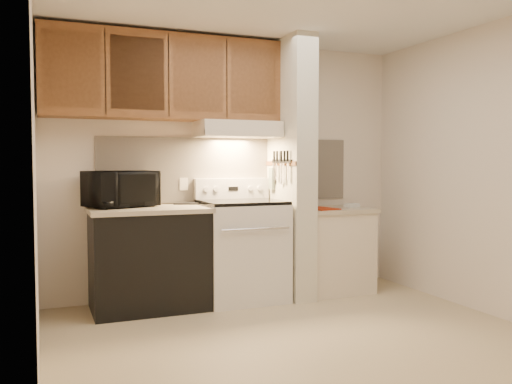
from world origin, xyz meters
TOP-DOWN VIEW (x-y plane):
  - floor at (0.00, 0.00)m, footprint 3.60×3.60m
  - ceiling at (0.00, 0.00)m, footprint 3.60×3.60m
  - wall_back at (0.00, 1.50)m, footprint 3.60×2.50m
  - wall_left at (-1.80, 0.00)m, footprint 0.02×3.00m
  - wall_right at (1.80, 0.00)m, footprint 0.02×3.00m
  - backsplash at (0.00, 1.49)m, footprint 2.60×0.02m
  - range_body at (0.00, 1.16)m, footprint 0.76×0.65m
  - oven_window at (0.00, 0.84)m, footprint 0.50×0.01m
  - oven_handle at (0.00, 0.80)m, footprint 0.65×0.02m
  - cooktop at (0.00, 1.16)m, footprint 0.74×0.64m
  - range_backguard at (0.00, 1.44)m, footprint 0.76×0.08m
  - range_display at (0.00, 1.40)m, footprint 0.10×0.01m
  - range_knob_left_outer at (-0.28, 1.40)m, footprint 0.05×0.02m
  - range_knob_left_inner at (-0.18, 1.40)m, footprint 0.05×0.02m
  - range_knob_right_inner at (0.18, 1.40)m, footprint 0.05×0.02m
  - range_knob_right_outer at (0.28, 1.40)m, footprint 0.05×0.02m
  - dishwasher_front at (-0.88, 1.17)m, footprint 1.00×0.63m
  - left_countertop at (-0.88, 1.17)m, footprint 1.04×0.67m
  - spoon_rest at (-0.48, 1.36)m, footprint 0.25×0.16m
  - teal_jar at (-1.23, 1.25)m, footprint 0.11×0.11m
  - outlet at (-0.48, 1.48)m, footprint 0.08×0.01m
  - microwave at (-1.10, 1.31)m, footprint 0.69×0.59m
  - partition_pillar at (0.51, 1.15)m, footprint 0.22×0.70m
  - pillar_trim at (0.39, 1.15)m, footprint 0.01×0.70m
  - knife_strip at (0.39, 1.10)m, footprint 0.02×0.42m
  - knife_blade_a at (0.38, 0.93)m, footprint 0.01×0.03m
  - knife_handle_a at (0.38, 0.94)m, footprint 0.02×0.02m
  - knife_blade_b at (0.38, 1.03)m, footprint 0.01×0.04m
  - knife_handle_b at (0.38, 1.01)m, footprint 0.02×0.02m
  - knife_blade_c at (0.38, 1.09)m, footprint 0.01×0.04m
  - knife_handle_c at (0.38, 1.09)m, footprint 0.02×0.02m
  - knife_blade_d at (0.38, 1.19)m, footprint 0.01×0.04m
  - knife_handle_d at (0.38, 1.18)m, footprint 0.02×0.02m
  - knife_blade_e at (0.38, 1.26)m, footprint 0.01×0.04m
  - knife_handle_e at (0.38, 1.25)m, footprint 0.02×0.02m
  - oven_mitt at (0.38, 1.32)m, footprint 0.03×0.09m
  - right_cab_base at (0.97, 1.15)m, footprint 0.70×0.60m
  - right_countertop at (0.97, 1.15)m, footprint 0.74×0.64m
  - red_folder at (0.79, 1.05)m, footprint 0.30×0.37m
  - white_box at (1.19, 1.13)m, footprint 0.15×0.12m
  - range_hood at (0.00, 1.28)m, footprint 0.78×0.44m
  - hood_lip at (0.00, 1.07)m, footprint 0.78×0.04m
  - upper_cabinets at (-0.69, 1.32)m, footprint 2.18×0.33m
  - cab_door_a at (-1.51, 1.17)m, footprint 0.46×0.01m
  - cab_gap_a at (-1.23, 1.16)m, footprint 0.01×0.01m
  - cab_door_b at (-0.96, 1.17)m, footprint 0.46×0.01m
  - cab_gap_b at (-0.69, 1.16)m, footprint 0.01×0.01m
  - cab_door_c at (-0.42, 1.17)m, footprint 0.46×0.01m
  - cab_gap_c at (-0.14, 1.16)m, footprint 0.01×0.01m
  - cab_door_d at (0.13, 1.17)m, footprint 0.46×0.01m

SIDE VIEW (x-z plane):
  - floor at x=0.00m, z-range 0.00..0.00m
  - right_cab_base at x=0.97m, z-range 0.00..0.81m
  - dishwasher_front at x=-0.88m, z-range 0.00..0.87m
  - range_body at x=0.00m, z-range 0.00..0.92m
  - oven_window at x=0.00m, z-range 0.35..0.65m
  - oven_handle at x=0.00m, z-range 0.71..0.73m
  - right_countertop at x=0.97m, z-range 0.81..0.85m
  - red_folder at x=0.79m, z-range 0.85..0.86m
  - white_box at x=1.19m, z-range 0.85..0.89m
  - left_countertop at x=-0.88m, z-range 0.87..0.91m
  - spoon_rest at x=-0.48m, z-range 0.91..0.93m
  - cooktop at x=0.00m, z-range 0.92..0.95m
  - teal_jar at x=-1.23m, z-range 0.91..1.01m
  - range_backguard at x=0.00m, z-range 0.95..1.15m
  - range_display at x=0.00m, z-range 1.03..1.07m
  - range_knob_left_outer at x=-0.28m, z-range 1.03..1.07m
  - range_knob_left_inner at x=-0.18m, z-range 1.03..1.07m
  - range_knob_right_inner at x=0.18m, z-range 1.03..1.07m
  - range_knob_right_outer at x=0.28m, z-range 1.03..1.07m
  - microwave at x=-1.10m, z-range 0.91..1.23m
  - outlet at x=-0.48m, z-range 1.04..1.16m
  - oven_mitt at x=0.38m, z-range 1.04..1.25m
  - knife_blade_c at x=0.38m, z-range 1.10..1.30m
  - knife_blade_b at x=0.38m, z-range 1.12..1.30m
  - knife_blade_e at x=0.38m, z-range 1.12..1.30m
  - knife_blade_a at x=0.38m, z-range 1.14..1.30m
  - knife_blade_d at x=0.38m, z-range 1.14..1.30m
  - backsplash at x=0.00m, z-range 0.92..1.55m
  - wall_back at x=0.00m, z-range 1.24..1.26m
  - wall_left at x=-1.80m, z-range 0.00..2.50m
  - wall_right at x=1.80m, z-range 0.00..2.50m
  - partition_pillar at x=0.51m, z-range 0.00..2.50m
  - pillar_trim at x=0.39m, z-range 1.28..1.32m
  - knife_strip at x=0.39m, z-range 1.30..1.34m
  - knife_handle_a at x=0.38m, z-range 1.32..1.42m
  - knife_handle_b at x=0.38m, z-range 1.32..1.42m
  - knife_handle_c at x=0.38m, z-range 1.32..1.42m
  - knife_handle_d at x=0.38m, z-range 1.32..1.42m
  - knife_handle_e at x=0.38m, z-range 1.32..1.42m
  - hood_lip at x=0.00m, z-range 1.55..1.61m
  - range_hood at x=0.00m, z-range 1.55..1.70m
  - upper_cabinets at x=-0.69m, z-range 1.70..2.47m
  - cab_door_a at x=-1.51m, z-range 1.77..2.40m
  - cab_gap_a at x=-1.23m, z-range 1.72..2.45m
  - cab_door_b at x=-0.96m, z-range 1.77..2.40m
  - cab_gap_b at x=-0.69m, z-range 1.72..2.45m
  - cab_door_c at x=-0.42m, z-range 1.77..2.40m
  - cab_gap_c at x=-0.14m, z-range 1.72..2.45m
  - cab_door_d at x=0.13m, z-range 1.77..2.40m
  - ceiling at x=0.00m, z-range 2.50..2.50m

